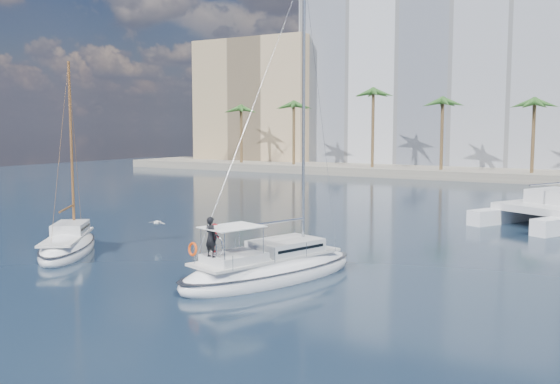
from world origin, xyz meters
The scene contains 10 objects.
ground centered at (0.00, 0.00, 0.00)m, with size 160.00×160.00×0.00m, color black.
quay centered at (0.00, 61.00, 0.60)m, with size 120.00×14.00×1.20m, color gray.
building_modern centered at (-12.00, 73.00, 14.00)m, with size 42.00×16.00×28.00m, color silver.
building_tan_left centered at (-42.00, 69.00, 11.00)m, with size 22.00×14.00×22.00m, color tan.
palm_left centered at (-34.00, 57.00, 10.28)m, with size 3.60×3.60×12.30m.
palm_centre centered at (0.00, 57.00, 10.28)m, with size 3.60×3.60×12.30m.
main_sloop centered at (2.87, -2.33, 0.49)m, with size 6.07×10.59×14.98m.
small_sloop centered at (-9.95, -3.04, 0.42)m, with size 6.69×7.88×11.40m.
catamaran centered at (12.26, 22.44, 1.16)m, with size 11.31×14.14×18.37m.
seagull centered at (-8.37, 2.57, 1.11)m, with size 1.24×0.53×0.23m.
Camera 1 is at (17.76, -26.46, 7.09)m, focal length 40.00 mm.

